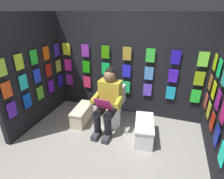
% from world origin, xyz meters
% --- Properties ---
extents(ground_plane, '(30.00, 30.00, 0.00)m').
position_xyz_m(ground_plane, '(0.00, 0.00, 0.00)').
color(ground_plane, gray).
extents(display_wall_back, '(3.22, 0.14, 2.08)m').
position_xyz_m(display_wall_back, '(0.00, -1.77, 1.04)').
color(display_wall_back, black).
rests_on(display_wall_back, ground).
extents(display_wall_right, '(0.14, 1.72, 2.08)m').
position_xyz_m(display_wall_right, '(1.61, -0.86, 1.04)').
color(display_wall_right, black).
rests_on(display_wall_right, ground).
extents(toilet, '(0.41, 0.56, 0.77)m').
position_xyz_m(toilet, '(0.14, -1.21, 0.33)').
color(toilet, white).
rests_on(toilet, ground).
extents(person_reading, '(0.53, 0.69, 1.19)m').
position_xyz_m(person_reading, '(0.15, -0.98, 0.60)').
color(person_reading, gold).
rests_on(person_reading, ground).
extents(comic_longbox_near, '(0.31, 0.67, 0.32)m').
position_xyz_m(comic_longbox_near, '(0.73, -1.05, 0.16)').
color(comic_longbox_near, beige).
rests_on(comic_longbox_near, ground).
extents(comic_longbox_far, '(0.41, 0.71, 0.36)m').
position_xyz_m(comic_longbox_far, '(-0.55, -0.90, 0.18)').
color(comic_longbox_far, silver).
rests_on(comic_longbox_far, ground).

